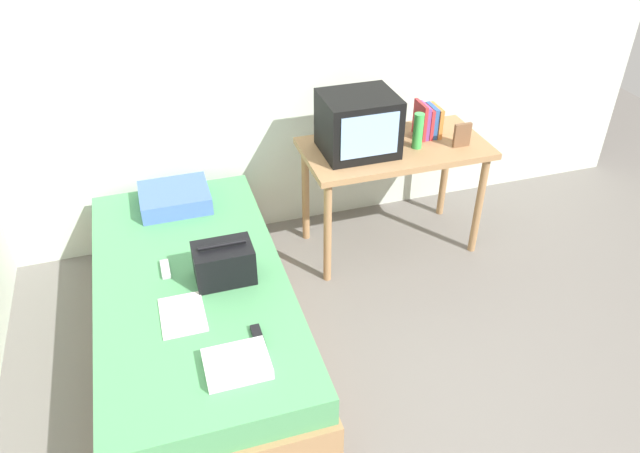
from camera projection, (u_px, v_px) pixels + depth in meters
name	position (u px, v px, depth m)	size (l,w,h in m)	color
ground_plane	(410.00, 432.00, 2.95)	(8.00, 8.00, 0.00)	slate
wall_back	(295.00, 41.00, 3.77)	(5.20, 0.10, 2.60)	silver
bed	(196.00, 314.00, 3.28)	(1.00, 2.00, 0.49)	#9E754C
desk	(394.00, 159.00, 3.84)	(1.16, 0.60, 0.76)	#9E754C
tv	(358.00, 124.00, 3.62)	(0.44, 0.39, 0.36)	black
water_bottle	(418.00, 131.00, 3.70)	(0.06, 0.06, 0.23)	green
book_row	(428.00, 121.00, 3.84)	(0.13, 0.17, 0.23)	#B72D33
picture_frame	(462.00, 135.00, 3.73)	(0.11, 0.02, 0.15)	brown
pillow	(175.00, 198.00, 3.68)	(0.41, 0.35, 0.11)	#4766AD
handbag	(224.00, 263.00, 3.08)	(0.30, 0.20, 0.22)	black
magazine	(183.00, 315.00, 2.90)	(0.21, 0.29, 0.01)	white
remote_dark	(258.00, 337.00, 2.77)	(0.04, 0.16, 0.02)	black
remote_silver	(165.00, 269.00, 3.18)	(0.04, 0.14, 0.02)	#B7B7BC
folded_towel	(237.00, 364.00, 2.62)	(0.28, 0.22, 0.05)	white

